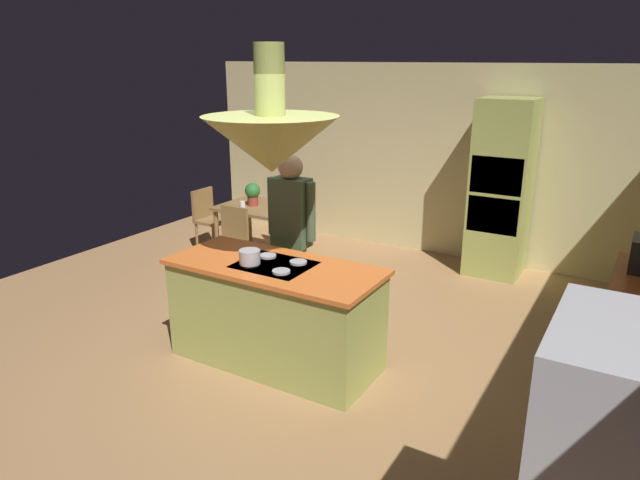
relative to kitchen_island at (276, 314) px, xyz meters
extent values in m
plane|color=#AD7F51|center=(0.00, 0.20, -0.47)|extent=(8.16, 8.16, 0.00)
cube|color=beige|center=(0.00, 3.65, 0.81)|extent=(6.80, 0.10, 2.55)
cube|color=#A8B259|center=(0.00, 0.00, -0.02)|extent=(1.82, 0.76, 0.89)
cube|color=orange|center=(0.00, 0.00, 0.44)|extent=(1.88, 0.82, 0.04)
cube|color=black|center=(0.00, 0.00, 0.46)|extent=(0.64, 0.52, 0.01)
cylinder|color=#B2B2B7|center=(-0.16, -0.13, 0.47)|extent=(0.15, 0.15, 0.02)
cylinder|color=#B2B2B7|center=(0.16, -0.13, 0.47)|extent=(0.15, 0.15, 0.02)
cylinder|color=#B2B2B7|center=(-0.16, 0.13, 0.47)|extent=(0.15, 0.15, 0.02)
cylinder|color=#B2B2B7|center=(0.16, 0.13, 0.47)|extent=(0.15, 0.15, 0.02)
cube|color=#A8B259|center=(1.10, 3.25, 0.61)|extent=(0.66, 0.62, 2.17)
cube|color=black|center=(1.10, 2.96, 0.83)|extent=(0.60, 0.04, 0.44)
cube|color=black|center=(1.10, 2.96, 0.35)|extent=(0.60, 0.04, 0.44)
cube|color=olive|center=(-1.70, 2.10, 0.27)|extent=(1.03, 0.83, 0.04)
cylinder|color=olive|center=(-2.16, 1.75, -0.11)|extent=(0.06, 0.06, 0.72)
cylinder|color=olive|center=(-1.24, 1.75, -0.11)|extent=(0.06, 0.06, 0.72)
cylinder|color=olive|center=(-2.16, 2.45, -0.11)|extent=(0.06, 0.06, 0.72)
cylinder|color=olive|center=(-1.24, 2.45, -0.11)|extent=(0.06, 0.06, 0.72)
cylinder|color=tan|center=(-0.36, 0.68, -0.04)|extent=(0.14, 0.14, 0.86)
cylinder|color=tan|center=(-0.18, 0.68, -0.04)|extent=(0.14, 0.14, 0.86)
cube|color=#4C6042|center=(-0.27, 0.68, 0.73)|extent=(0.36, 0.22, 0.67)
cylinder|color=#4C6042|center=(-0.49, 0.68, 0.76)|extent=(0.09, 0.09, 0.57)
cylinder|color=#4C6042|center=(-0.05, 0.68, 0.76)|extent=(0.09, 0.09, 0.57)
sphere|color=tan|center=(-0.27, 0.68, 1.17)|extent=(0.23, 0.23, 0.23)
cone|color=#A8B259|center=(0.00, 0.00, 1.49)|extent=(1.10, 1.10, 0.45)
cylinder|color=#A8B259|center=(0.00, 0.00, 1.99)|extent=(0.24, 0.24, 0.55)
cone|color=beige|center=(-1.70, 2.10, 1.39)|extent=(0.32, 0.32, 0.22)
cylinder|color=black|center=(-1.70, 2.10, 1.80)|extent=(0.01, 0.01, 0.60)
cube|color=olive|center=(-1.70, 1.39, -0.03)|extent=(0.40, 0.40, 0.04)
cube|color=olive|center=(-1.70, 1.57, 0.19)|extent=(0.40, 0.04, 0.42)
cylinder|color=olive|center=(-1.87, 1.22, -0.25)|extent=(0.04, 0.04, 0.43)
cylinder|color=olive|center=(-1.53, 1.22, -0.25)|extent=(0.04, 0.04, 0.43)
cylinder|color=olive|center=(-1.87, 1.56, -0.25)|extent=(0.04, 0.04, 0.43)
cylinder|color=olive|center=(-1.53, 1.56, -0.25)|extent=(0.04, 0.04, 0.43)
cube|color=olive|center=(-1.70, 2.81, -0.03)|extent=(0.40, 0.40, 0.04)
cube|color=olive|center=(-1.70, 2.63, 0.19)|extent=(0.40, 0.04, 0.42)
cylinder|color=olive|center=(-1.53, 2.98, -0.25)|extent=(0.04, 0.04, 0.43)
cylinder|color=olive|center=(-1.87, 2.98, -0.25)|extent=(0.04, 0.04, 0.43)
cylinder|color=olive|center=(-1.53, 2.64, -0.25)|extent=(0.04, 0.04, 0.43)
cylinder|color=olive|center=(-1.87, 2.64, -0.25)|extent=(0.04, 0.04, 0.43)
cube|color=olive|center=(-2.52, 2.10, -0.03)|extent=(0.40, 0.40, 0.04)
cube|color=olive|center=(-2.70, 2.10, 0.19)|extent=(0.04, 0.40, 0.42)
cylinder|color=olive|center=(-2.35, 1.93, -0.25)|extent=(0.04, 0.04, 0.43)
cylinder|color=olive|center=(-2.35, 2.27, -0.25)|extent=(0.04, 0.04, 0.43)
cylinder|color=olive|center=(-2.69, 1.93, -0.25)|extent=(0.04, 0.04, 0.43)
cylinder|color=olive|center=(-2.69, 2.27, -0.25)|extent=(0.04, 0.04, 0.43)
cylinder|color=#99382D|center=(-1.79, 2.07, 0.35)|extent=(0.14, 0.14, 0.12)
sphere|color=#2D722D|center=(-1.79, 2.07, 0.49)|extent=(0.20, 0.20, 0.20)
cylinder|color=white|center=(-1.82, 1.89, 0.34)|extent=(0.07, 0.07, 0.09)
cylinder|color=#B2B2B7|center=(-0.16, -0.13, 0.54)|extent=(0.18, 0.18, 0.12)
camera|label=1|loc=(2.67, -3.75, 2.16)|focal=32.11mm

